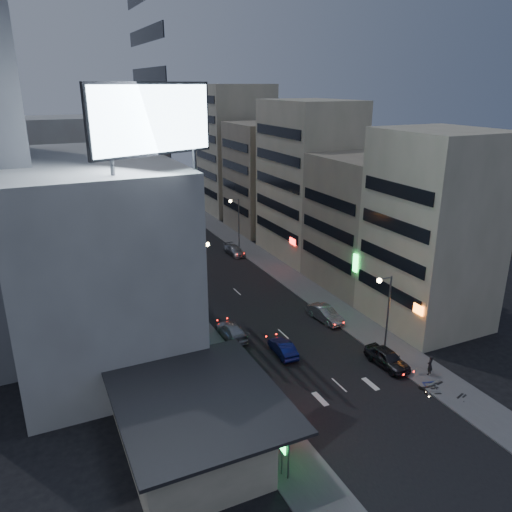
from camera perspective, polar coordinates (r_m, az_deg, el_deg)
ground at (r=41.40m, az=12.71°, el=-16.97°), size 180.00×180.00×0.00m
sidewalk_left at (r=62.25m, az=-10.44°, el=-3.90°), size 4.00×120.00×0.12m
sidewalk_right at (r=67.59m, az=2.75°, el=-1.71°), size 4.00×120.00×0.12m
food_court at (r=36.33m, az=-7.88°, el=-18.53°), size 11.00×13.00×3.88m
white_building at (r=48.42m, az=-18.25°, el=-0.01°), size 14.00×24.00×18.00m
shophouse_near at (r=53.48m, az=19.52°, el=2.75°), size 10.00×11.00×20.00m
shophouse_mid at (r=62.64m, az=12.40°, el=3.80°), size 11.00×12.00×16.00m
shophouse_far at (r=72.18m, az=6.00°, el=8.59°), size 10.00×14.00×22.00m
far_left_a at (r=72.42m, az=-19.84°, el=6.79°), size 11.00×10.00×20.00m
far_left_b at (r=85.59m, az=-20.93°, el=6.70°), size 12.00×10.00×15.00m
far_right_a at (r=85.74m, az=1.05°, el=9.00°), size 11.00×12.00×18.00m
far_right_b at (r=98.11m, az=-2.35°, el=12.04°), size 12.00×12.00×24.00m
billboard at (r=36.87m, az=-11.79°, el=14.99°), size 9.52×3.75×6.20m
street_lamp_right_near at (r=46.05m, az=14.55°, el=-5.50°), size 1.60×0.44×8.02m
street_lamp_left at (r=53.68m, az=-6.38°, el=-1.40°), size 1.60×0.44×8.02m
street_lamp_right_far at (r=73.74m, az=-2.26°, el=4.41°), size 1.60×0.44×8.02m
parked_car_right_near at (r=47.07m, az=14.77°, el=-11.21°), size 2.16×4.81×1.60m
parked_car_right_mid at (r=54.14m, az=7.88°, el=-6.56°), size 2.15×4.84×1.54m
parked_car_left at (r=67.35m, az=-8.22°, el=-1.36°), size 3.04×5.51×1.46m
parked_car_right_far at (r=73.94m, az=-2.49°, el=0.66°), size 2.21×4.77×1.35m
road_car_blue at (r=47.43m, az=3.09°, el=-10.45°), size 1.74×4.27×1.38m
road_car_silver at (r=50.38m, az=-2.81°, el=-8.52°), size 2.03×4.96×1.44m
person at (r=46.65m, az=19.26°, el=-11.69°), size 0.76×0.63×1.79m
scooter_black_a at (r=45.26m, az=22.52°, el=-13.73°), size 1.03×1.71×0.99m
scooter_silver_a at (r=44.86m, az=20.29°, el=-13.74°), size 1.04×1.70×0.99m
scooter_blue at (r=46.01m, az=19.80°, el=-12.75°), size 1.03×1.81×1.05m
scooter_black_b at (r=45.49m, az=19.85°, el=-13.08°), size 0.92×1.95×1.15m
scooter_silver_b at (r=46.27m, az=20.13°, el=-12.50°), size 1.00×2.05×1.20m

